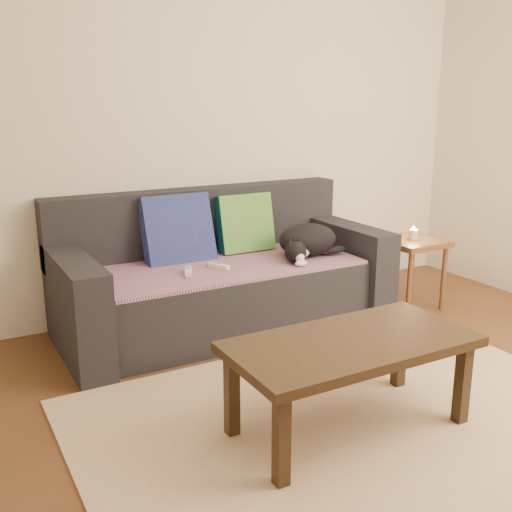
# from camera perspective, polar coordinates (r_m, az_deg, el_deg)

# --- Properties ---
(ground) EXTENTS (4.50, 4.50, 0.00)m
(ground) POSITION_cam_1_polar(r_m,az_deg,el_deg) (2.82, 11.50, -16.59)
(ground) COLOR brown
(ground) RESTS_ON ground
(back_wall) EXTENTS (4.50, 0.04, 2.60)m
(back_wall) POSITION_cam_1_polar(r_m,az_deg,el_deg) (4.13, -6.16, 12.55)
(back_wall) COLOR beige
(back_wall) RESTS_ON ground
(sofa) EXTENTS (2.10, 0.94, 0.87)m
(sofa) POSITION_cam_1_polar(r_m,az_deg,el_deg) (3.91, -3.29, -2.29)
(sofa) COLOR #232328
(sofa) RESTS_ON ground
(throw_blanket) EXTENTS (1.66, 0.74, 0.02)m
(throw_blanket) POSITION_cam_1_polar(r_m,az_deg,el_deg) (3.80, -2.71, -0.90)
(throw_blanket) COLOR #4A2C54
(throw_blanket) RESTS_ON sofa
(cushion_navy) EXTENTS (0.46, 0.25, 0.47)m
(cushion_navy) POSITION_cam_1_polar(r_m,az_deg,el_deg) (3.89, -7.48, 2.41)
(cushion_navy) COLOR navy
(cushion_navy) RESTS_ON throw_blanket
(cushion_green) EXTENTS (0.39, 0.18, 0.40)m
(cushion_green) POSITION_cam_1_polar(r_m,az_deg,el_deg) (4.09, -1.06, 3.14)
(cushion_green) COLOR #0B4943
(cushion_green) RESTS_ON throw_blanket
(cat) EXTENTS (0.49, 0.37, 0.21)m
(cat) POSITION_cam_1_polar(r_m,az_deg,el_deg) (3.97, 4.87, 1.43)
(cat) COLOR black
(cat) RESTS_ON throw_blanket
(wii_remote_a) EXTENTS (0.10, 0.15, 0.03)m
(wii_remote_a) POSITION_cam_1_polar(r_m,az_deg,el_deg) (3.68, -3.55, -1.00)
(wii_remote_a) COLOR white
(wii_remote_a) RESTS_ON throw_blanket
(wii_remote_b) EXTENTS (0.09, 0.15, 0.03)m
(wii_remote_b) POSITION_cam_1_polar(r_m,az_deg,el_deg) (3.59, -6.47, -1.49)
(wii_remote_b) COLOR white
(wii_remote_b) RESTS_ON throw_blanket
(side_table) EXTENTS (0.40, 0.40, 0.50)m
(side_table) POSITION_cam_1_polar(r_m,az_deg,el_deg) (4.35, 14.65, 0.42)
(side_table) COLOR brown
(side_table) RESTS_ON ground
(candle) EXTENTS (0.06, 0.06, 0.09)m
(candle) POSITION_cam_1_polar(r_m,az_deg,el_deg) (4.33, 14.76, 2.02)
(candle) COLOR beige
(candle) RESTS_ON side_table
(rug) EXTENTS (2.50, 1.80, 0.01)m
(rug) POSITION_cam_1_polar(r_m,az_deg,el_deg) (2.92, 9.54, -15.23)
(rug) COLOR tan
(rug) RESTS_ON ground
(coffee_table) EXTENTS (1.10, 0.55, 0.44)m
(coffee_table) POSITION_cam_1_polar(r_m,az_deg,el_deg) (2.69, 9.03, -8.93)
(coffee_table) COLOR #312313
(coffee_table) RESTS_ON rug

